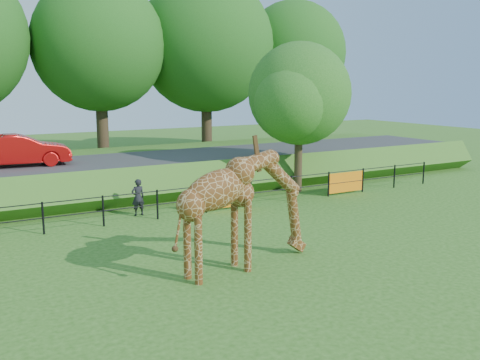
{
  "coord_description": "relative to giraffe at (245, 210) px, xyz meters",
  "views": [
    {
      "loc": [
        -6.9,
        -10.04,
        4.94
      ],
      "look_at": [
        1.16,
        3.94,
        2.0
      ],
      "focal_mm": 40.0,
      "sensor_mm": 36.0,
      "label": 1
    }
  ],
  "objects": [
    {
      "name": "giraffe",
      "position": [
        0.0,
        0.0,
        0.0
      ],
      "size": [
        4.51,
        1.45,
        3.17
      ],
      "primitive_type": null,
      "rotation": [
        0.0,
        0.0,
        0.14
      ],
      "color": "#5E3313",
      "rests_on": "ground"
    },
    {
      "name": "ground",
      "position": [
        -0.14,
        -1.91,
        -1.59
      ],
      "size": [
        90.0,
        90.0,
        0.0
      ],
      "primitive_type": "plane",
      "color": "#2C5916",
      "rests_on": "ground"
    },
    {
      "name": "perimeter_fence",
      "position": [
        -0.14,
        6.09,
        -1.04
      ],
      "size": [
        28.07,
        0.1,
        1.1
      ],
      "primitive_type": null,
      "color": "black",
      "rests_on": "ground"
    },
    {
      "name": "embankment",
      "position": [
        -0.14,
        13.59,
        -0.94
      ],
      "size": [
        40.0,
        9.0,
        1.3
      ],
      "primitive_type": "cube",
      "color": "#2C5916",
      "rests_on": "ground"
    },
    {
      "name": "bg_tree_line",
      "position": [
        1.75,
        20.09,
        5.61
      ],
      "size": [
        37.3,
        8.8,
        11.82
      ],
      "color": "#362718",
      "rests_on": "ground"
    },
    {
      "name": "visitor",
      "position": [
        -0.56,
        7.0,
        -0.89
      ],
      "size": [
        0.52,
        0.36,
        1.4
      ],
      "primitive_type": "imported",
      "rotation": [
        0.0,
        0.0,
        3.19
      ],
      "color": "black",
      "rests_on": "ground"
    },
    {
      "name": "road",
      "position": [
        -0.14,
        12.09,
        -0.23
      ],
      "size": [
        40.0,
        5.0,
        0.12
      ],
      "primitive_type": "cube",
      "color": "#333335",
      "rests_on": "embankment"
    },
    {
      "name": "tree_east",
      "position": [
        7.46,
        7.72,
        2.7
      ],
      "size": [
        5.4,
        4.71,
        6.76
      ],
      "color": "#362718",
      "rests_on": "ground"
    },
    {
      "name": "car_red",
      "position": [
        -3.88,
        12.38,
        0.52
      ],
      "size": [
        4.25,
        1.82,
        1.36
      ],
      "primitive_type": "imported",
      "rotation": [
        0.0,
        0.0,
        1.48
      ],
      "color": "red",
      "rests_on": "road"
    }
  ]
}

